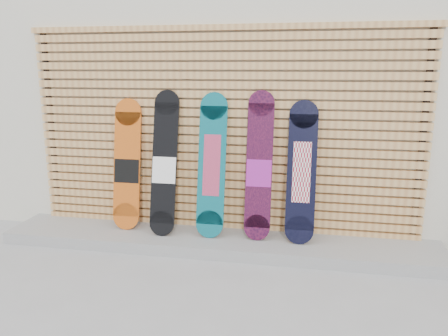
{
  "coord_description": "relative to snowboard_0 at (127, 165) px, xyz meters",
  "views": [
    {
      "loc": [
        0.73,
        -3.58,
        1.87
      ],
      "look_at": [
        -0.09,
        0.75,
        0.85
      ],
      "focal_mm": 35.0,
      "sensor_mm": 36.0,
      "label": 1
    }
  ],
  "objects": [
    {
      "name": "building",
      "position": [
        1.68,
        2.69,
        0.98
      ],
      "size": [
        12.0,
        5.0,
        3.6
      ],
      "primitive_type": "cube",
      "color": "beige",
      "rests_on": "ground"
    },
    {
      "name": "snowboard_1",
      "position": [
        0.45,
        -0.05,
        0.05
      ],
      "size": [
        0.27,
        0.38,
        1.52
      ],
      "color": "black",
      "rests_on": "concrete_step"
    },
    {
      "name": "ground",
      "position": [
        1.18,
        -0.81,
        -0.82
      ],
      "size": [
        80.0,
        80.0,
        0.0
      ],
      "primitive_type": "plane",
      "color": "#99999C",
      "rests_on": "ground"
    },
    {
      "name": "snowboard_2",
      "position": [
        0.96,
        -0.03,
        0.05
      ],
      "size": [
        0.29,
        0.34,
        1.5
      ],
      "color": "#0B5F6C",
      "rests_on": "concrete_step"
    },
    {
      "name": "concrete_step",
      "position": [
        1.03,
        -0.13,
        -0.76
      ],
      "size": [
        4.6,
        0.7,
        0.12
      ],
      "primitive_type": "cube",
      "color": "gray",
      "rests_on": "ground"
    },
    {
      "name": "snowboard_3",
      "position": [
        1.45,
        -0.02,
        0.05
      ],
      "size": [
        0.27,
        0.31,
        1.53
      ],
      "color": "black",
      "rests_on": "concrete_step"
    },
    {
      "name": "snowboard_4",
      "position": [
        1.89,
        -0.03,
        0.01
      ],
      "size": [
        0.29,
        0.34,
        1.43
      ],
      "color": "black",
      "rests_on": "concrete_step"
    },
    {
      "name": "slat_wall",
      "position": [
        1.03,
        0.16,
        0.39
      ],
      "size": [
        4.26,
        0.08,
        2.29
      ],
      "color": "tan",
      "rests_on": "ground"
    },
    {
      "name": "snowboard_0",
      "position": [
        0.0,
        0.0,
        0.0
      ],
      "size": [
        0.3,
        0.27,
        1.42
      ],
      "color": "#D15A16",
      "rests_on": "concrete_step"
    }
  ]
}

